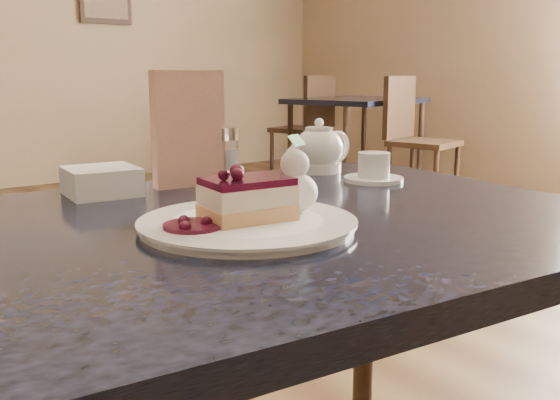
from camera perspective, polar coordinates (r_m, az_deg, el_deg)
main_table at (r=0.89m, az=-4.40°, el=-6.62°), size 1.21×0.88×0.71m
dessert_plate at (r=0.83m, az=-2.99°, el=-2.23°), size 0.28×0.28×0.01m
cheesecake_slice at (r=0.82m, az=-3.01°, el=0.07°), size 0.12×0.09×0.06m
whipped_cream at (r=0.87m, az=1.35°, el=0.74°), size 0.07×0.07×0.06m
berry_sauce at (r=0.79m, az=-7.97°, el=-2.36°), size 0.08×0.08×0.01m
tea_set at (r=1.28m, az=4.53°, el=4.20°), size 0.16×0.26×0.10m
menu_card at (r=1.14m, az=-8.37°, el=6.43°), size 0.13×0.04×0.21m
sugar_shaker at (r=1.18m, az=-5.11°, el=4.23°), size 0.06×0.06×0.10m
napkin_stack at (r=1.09m, az=-16.00°, el=1.66°), size 0.13×0.13×0.05m
bg_table_far_right at (r=4.96m, az=6.82°, el=1.64°), size 1.12×1.75×1.17m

